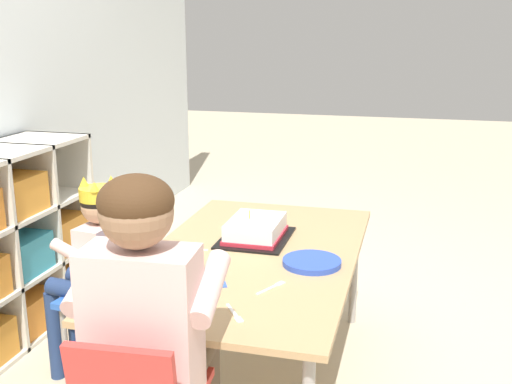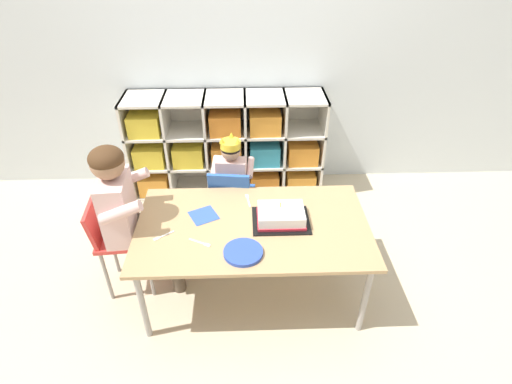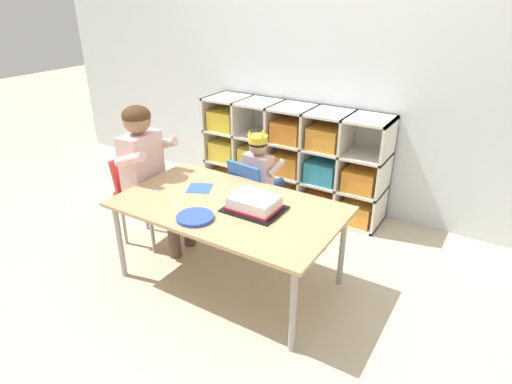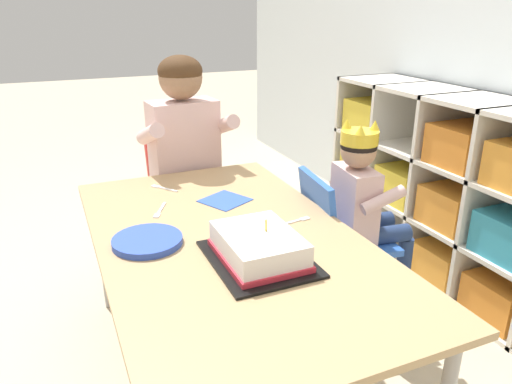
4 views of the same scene
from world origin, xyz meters
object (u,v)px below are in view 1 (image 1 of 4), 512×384
(birthday_cake_on_tray, at_px, (256,230))
(adult_helper_seated, at_px, (150,311))
(child_with_crown, at_px, (92,256))
(fork_at_table_front_edge, at_px, (272,287))
(fork_beside_plate_stack, at_px, (188,249))
(classroom_chair_blue, at_px, (118,293))
(fork_scattered_mid_table, at_px, (235,314))
(activity_table, at_px, (252,263))
(paper_plate_stack, at_px, (312,262))

(birthday_cake_on_tray, bearing_deg, adult_helper_seated, 176.33)
(child_with_crown, bearing_deg, fork_at_table_front_edge, 84.44)
(child_with_crown, height_order, fork_beside_plate_stack, child_with_crown)
(child_with_crown, relative_size, adult_helper_seated, 0.81)
(birthday_cake_on_tray, xyz_separation_m, fork_at_table_front_edge, (-0.46, -0.18, -0.03))
(adult_helper_seated, xyz_separation_m, birthday_cake_on_tray, (0.90, -0.06, -0.06))
(fork_at_table_front_edge, bearing_deg, classroom_chair_blue, -76.25)
(birthday_cake_on_tray, relative_size, fork_scattered_mid_table, 2.97)
(activity_table, height_order, adult_helper_seated, adult_helper_seated)
(paper_plate_stack, bearing_deg, fork_scattered_mid_table, 161.27)
(activity_table, relative_size, fork_beside_plate_stack, 10.21)
(activity_table, bearing_deg, child_with_crown, 101.84)
(birthday_cake_on_tray, bearing_deg, classroom_chair_blue, 123.05)
(classroom_chair_blue, height_order, birthday_cake_on_tray, birthday_cake_on_tray)
(paper_plate_stack, relative_size, fork_at_table_front_edge, 1.66)
(child_with_crown, relative_size, fork_at_table_front_edge, 6.57)
(activity_table, height_order, paper_plate_stack, paper_plate_stack)
(adult_helper_seated, xyz_separation_m, fork_at_table_front_edge, (0.44, -0.24, -0.09))
(classroom_chair_blue, relative_size, birthday_cake_on_tray, 1.92)
(child_with_crown, bearing_deg, activity_table, 108.55)
(activity_table, distance_m, adult_helper_seated, 0.75)
(fork_scattered_mid_table, bearing_deg, fork_beside_plate_stack, -1.00)
(fork_at_table_front_edge, relative_size, fork_scattered_mid_table, 1.13)
(child_with_crown, height_order, paper_plate_stack, child_with_crown)
(adult_helper_seated, relative_size, paper_plate_stack, 4.85)
(adult_helper_seated, height_order, paper_plate_stack, adult_helper_seated)
(classroom_chair_blue, xyz_separation_m, paper_plate_stack, (0.08, -0.75, 0.17))
(classroom_chair_blue, bearing_deg, child_with_crown, -89.38)
(fork_at_table_front_edge, height_order, fork_beside_plate_stack, same)
(activity_table, height_order, fork_beside_plate_stack, fork_beside_plate_stack)
(fork_at_table_front_edge, bearing_deg, paper_plate_stack, -174.46)
(birthday_cake_on_tray, xyz_separation_m, fork_scattered_mid_table, (-0.69, -0.12, -0.03))
(child_with_crown, distance_m, fork_beside_plate_stack, 0.38)
(birthday_cake_on_tray, bearing_deg, activity_table, -169.91)
(classroom_chair_blue, relative_size, fork_beside_plate_stack, 4.83)
(classroom_chair_blue, xyz_separation_m, child_with_crown, (0.01, 0.11, 0.14))
(adult_helper_seated, bearing_deg, classroom_chair_blue, -59.34)
(classroom_chair_blue, distance_m, fork_scattered_mid_table, 0.72)
(child_with_crown, xyz_separation_m, fork_at_table_front_edge, (-0.17, -0.76, 0.02))
(paper_plate_stack, bearing_deg, fork_at_table_front_edge, 158.54)
(activity_table, distance_m, birthday_cake_on_tray, 0.19)
(child_with_crown, bearing_deg, fork_beside_plate_stack, 112.92)
(classroom_chair_blue, bearing_deg, fork_scattered_mid_table, 64.07)
(activity_table, distance_m, fork_at_table_front_edge, 0.33)
(adult_helper_seated, distance_m, birthday_cake_on_tray, 0.91)
(adult_helper_seated, distance_m, fork_beside_plate_stack, 0.74)
(paper_plate_stack, distance_m, fork_beside_plate_stack, 0.50)
(adult_helper_seated, height_order, fork_beside_plate_stack, adult_helper_seated)
(child_with_crown, xyz_separation_m, paper_plate_stack, (0.07, -0.86, 0.03))
(paper_plate_stack, distance_m, fork_at_table_front_edge, 0.25)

